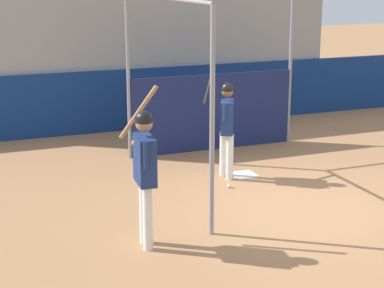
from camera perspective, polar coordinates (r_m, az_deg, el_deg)
The scene contains 8 objects.
ground_plane at distance 10.21m, azimuth 9.78°, elevation -5.71°, with size 60.00×60.00×0.00m, color #A8754C.
outfield_wall at distance 15.28m, azimuth -1.77°, elevation 4.23°, with size 24.00×0.12×1.42m.
bleacher_section at distance 17.07m, azimuth -4.16°, elevation 8.85°, with size 8.15×4.00×3.50m.
batting_cage at distance 12.44m, azimuth 3.21°, elevation 4.85°, with size 3.63×4.18×3.22m.
home_plate at distance 11.72m, azimuth 4.61°, elevation -2.74°, with size 0.44×0.44×0.02m.
player_batter at distance 11.31m, azimuth 3.07°, elevation 2.05°, with size 0.63×0.98×1.91m.
player_waiting at distance 8.40m, azimuth -4.24°, elevation -1.83°, with size 0.51×0.84×2.15m.
baseball at distance 11.01m, azimuth 3.31°, elevation -3.74°, with size 0.07×0.07×0.07m.
Camera 1 is at (-5.04, -8.12, 3.59)m, focal length 60.00 mm.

